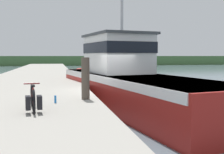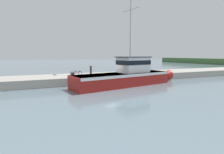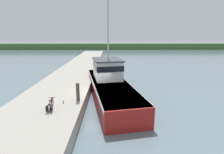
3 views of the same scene
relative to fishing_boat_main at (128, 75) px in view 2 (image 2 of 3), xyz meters
The scene contains 7 objects.
ground_plane 2.28m from the fishing_boat_main, 120.33° to the right, with size 320.00×320.00×0.00m, color slate.
dock_pier 5.10m from the fishing_boat_main, 161.09° to the right, with size 5.68×80.00×0.99m, color #A39E93.
fishing_boat_main is the anchor object (origin of this frame).
bicycle_touring 7.01m from the fishing_boat_main, 124.25° to the right, with size 0.55×1.69×0.69m.
mooring_post 4.72m from the fishing_boat_main, 120.29° to the right, with size 0.27×0.27×1.40m, color #51473D.
hose_coil 10.34m from the fishing_boat_main, 127.98° to the right, with size 0.52×0.52×0.05m, color black.
water_bottle_by_bike 5.71m from the fishing_boat_main, 126.18° to the right, with size 0.07×0.07×0.23m, color blue.
Camera 2 is at (20.08, -8.82, 3.75)m, focal length 28.00 mm.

